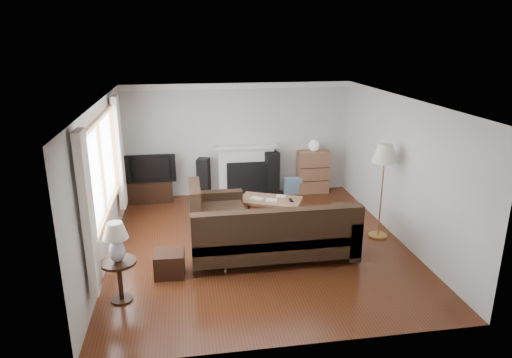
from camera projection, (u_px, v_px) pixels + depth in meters
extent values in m
cube|color=#4A2110|center=(259.00, 244.00, 7.96)|extent=(5.10, 5.60, 0.04)
cube|color=white|center=(259.00, 100.00, 7.20)|extent=(5.10, 5.60, 0.04)
cube|color=beige|center=(239.00, 140.00, 10.17)|extent=(5.00, 0.04, 2.50)
cube|color=beige|center=(300.00, 249.00, 5.00)|extent=(5.00, 0.04, 2.50)
cube|color=beige|center=(103.00, 183.00, 7.21)|extent=(0.04, 5.50, 2.50)
cube|color=beige|center=(400.00, 169.00, 7.96)|extent=(0.04, 5.50, 2.50)
cube|color=#986638|center=(102.00, 168.00, 6.93)|extent=(0.12, 2.74, 1.54)
cube|color=silver|center=(88.00, 215.00, 5.56)|extent=(0.10, 0.35, 2.10)
cube|color=silver|center=(119.00, 153.00, 8.42)|extent=(0.10, 0.35, 2.10)
cube|color=white|center=(246.00, 170.00, 10.29)|extent=(1.40, 0.26, 1.15)
cube|color=black|center=(151.00, 191.00, 9.95)|extent=(0.94, 0.42, 0.47)
imported|color=black|center=(151.00, 167.00, 9.79)|extent=(1.06, 0.14, 0.61)
cube|color=black|center=(204.00, 178.00, 10.09)|extent=(0.33, 0.36, 0.90)
cube|color=black|center=(271.00, 173.00, 10.30)|extent=(0.34, 0.38, 1.00)
cube|color=brown|center=(313.00, 172.00, 10.45)|extent=(0.71, 0.34, 0.98)
sphere|color=white|center=(314.00, 146.00, 10.26)|extent=(0.25, 0.25, 0.25)
cube|color=black|center=(273.00, 231.00, 7.35)|extent=(2.86, 2.09, 0.92)
cube|color=#895F41|center=(270.00, 210.00, 8.89)|extent=(1.32, 1.05, 0.45)
cube|color=black|center=(170.00, 263.00, 6.91)|extent=(0.46, 0.46, 0.37)
cube|color=#A67D39|center=(382.00, 192.00, 8.01)|extent=(0.56, 0.56, 1.71)
cube|color=black|center=(120.00, 281.00, 6.20)|extent=(0.48, 0.48, 0.60)
cube|color=silver|center=(116.00, 242.00, 6.02)|extent=(0.34, 0.34, 0.55)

